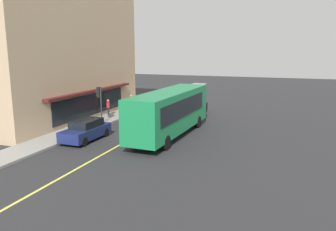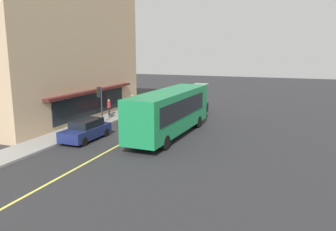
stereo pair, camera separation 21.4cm
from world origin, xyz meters
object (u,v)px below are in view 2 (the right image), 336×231
at_px(pedestrian_waiting, 109,106).
at_px(traffic_light, 100,96).
at_px(car_black, 195,107).
at_px(car_navy, 86,130).
at_px(car_maroon, 152,105).
at_px(pedestrian_near_storefront, 132,101).
at_px(bus, 170,111).

bearing_deg(pedestrian_waiting, traffic_light, -162.33).
bearing_deg(pedestrian_waiting, car_black, -59.88).
xyz_separation_m(traffic_light, car_navy, (-4.90, -1.77, -1.79)).
distance_m(car_maroon, pedestrian_waiting, 5.06).
relative_size(car_navy, pedestrian_near_storefront, 2.63).
distance_m(car_navy, pedestrian_waiting, 8.63).
height_order(bus, car_navy, bus).
relative_size(pedestrian_waiting, pedestrian_near_storefront, 0.96).
bearing_deg(bus, pedestrian_near_storefront, 41.54).
bearing_deg(traffic_light, bus, -102.59).
xyz_separation_m(bus, car_black, (9.23, 0.70, -1.24)).
bearing_deg(traffic_light, car_maroon, -13.83).
bearing_deg(car_black, bus, -175.64).
bearing_deg(pedestrian_near_storefront, traffic_light, -177.48).
relative_size(car_black, pedestrian_waiting, 2.73).
relative_size(traffic_light, pedestrian_waiting, 2.01).
bearing_deg(car_maroon, car_black, -87.44).
height_order(car_black, pedestrian_waiting, pedestrian_waiting).
xyz_separation_m(car_black, pedestrian_near_storefront, (-0.76, 6.80, 0.39)).
bearing_deg(pedestrian_near_storefront, car_maroon, -75.54).
xyz_separation_m(car_maroon, pedestrian_waiting, (-4.16, 2.86, 0.36)).
bearing_deg(car_maroon, traffic_light, 166.17).
distance_m(car_black, car_maroon, 4.68).
bearing_deg(car_navy, traffic_light, 19.88).
height_order(bus, car_maroon, bus).
bearing_deg(car_black, pedestrian_near_storefront, 96.35).
bearing_deg(pedestrian_waiting, car_navy, -161.00).
xyz_separation_m(traffic_light, car_maroon, (7.41, -1.82, -1.79)).
relative_size(car_black, car_maroon, 1.01).
height_order(car_maroon, pedestrian_waiting, pedestrian_waiting).
distance_m(car_black, pedestrian_waiting, 8.72).
height_order(traffic_light, car_maroon, traffic_light).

